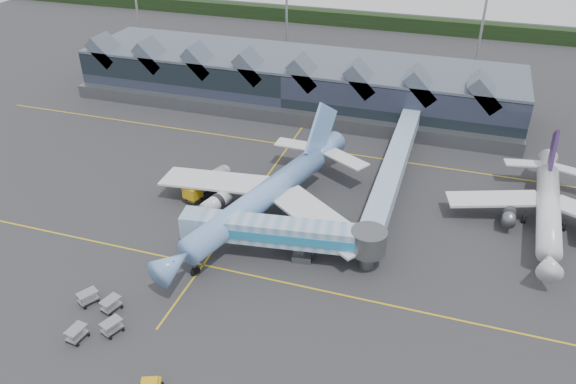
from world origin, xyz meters
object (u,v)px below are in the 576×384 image
(fuel_truck, at_px, (209,183))
(jet_bridge, at_px, (294,235))
(main_airliner, at_px, (265,195))
(regional_jet, at_px, (548,205))

(fuel_truck, bearing_deg, jet_bridge, -16.86)
(main_airliner, height_order, fuel_truck, main_airliner)
(main_airliner, distance_m, jet_bridge, 10.19)
(regional_jet, xyz_separation_m, fuel_truck, (-48.95, -6.61, -1.56))
(regional_jet, distance_m, jet_bridge, 36.40)
(regional_jet, distance_m, fuel_truck, 49.42)
(regional_jet, height_order, jet_bridge, regional_jet)
(main_airliner, bearing_deg, regional_jet, 31.34)
(jet_bridge, bearing_deg, regional_jet, 22.29)
(regional_jet, xyz_separation_m, jet_bridge, (-31.46, -18.30, 0.50))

